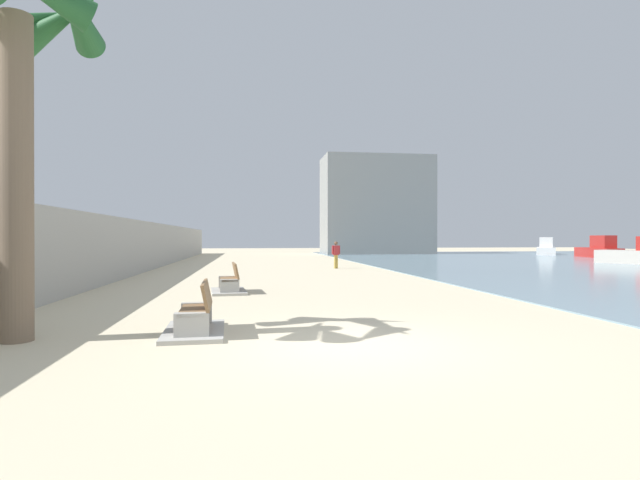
# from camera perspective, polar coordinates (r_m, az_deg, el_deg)

# --- Properties ---
(ground_plane) EXTENTS (120.00, 120.00, 0.00)m
(ground_plane) POSITION_cam_1_polar(r_m,az_deg,el_deg) (26.36, -4.47, -3.68)
(ground_plane) COLOR beige
(seawall) EXTENTS (0.80, 64.00, 2.69)m
(seawall) POSITION_cam_1_polar(r_m,az_deg,el_deg) (26.90, -20.63, -0.75)
(seawall) COLOR #ADAAA3
(seawall) RESTS_ON ground
(palm_tree) EXTENTS (3.02, 3.16, 6.98)m
(palm_tree) POSITION_cam_1_polar(r_m,az_deg,el_deg) (10.65, -31.35, 17.73)
(palm_tree) COLOR #7A6651
(palm_tree) RESTS_ON ground
(bench_near) EXTENTS (1.19, 2.14, 0.98)m
(bench_near) POSITION_cam_1_polar(r_m,az_deg,el_deg) (9.81, -14.07, -9.01)
(bench_near) COLOR #ADAAA3
(bench_near) RESTS_ON ground
(bench_far) EXTENTS (1.29, 2.19, 0.98)m
(bench_far) POSITION_cam_1_polar(r_m,az_deg,el_deg) (16.74, -10.36, -5.15)
(bench_far) COLOR #ADAAA3
(bench_far) RESTS_ON ground
(person_walking) EXTENTS (0.51, 0.26, 1.60)m
(person_walking) POSITION_cam_1_polar(r_m,az_deg,el_deg) (29.21, 1.84, -1.48)
(person_walking) COLOR gold
(person_walking) RESTS_ON ground
(boat_distant) EXTENTS (2.74, 6.35, 1.97)m
(boat_distant) POSITION_cam_1_polar(r_m,az_deg,el_deg) (50.79, 29.42, -0.97)
(boat_distant) COLOR red
(boat_distant) RESTS_ON water_bay
(boat_far_left) EXTENTS (4.66, 5.87, 1.82)m
(boat_far_left) POSITION_cam_1_polar(r_m,az_deg,el_deg) (58.09, 24.53, -0.86)
(boat_far_left) COLOR white
(boat_far_left) RESTS_ON water_bay
(harbor_building) EXTENTS (12.00, 6.00, 10.84)m
(harbor_building) POSITION_cam_1_polar(r_m,az_deg,el_deg) (56.17, 6.48, 3.95)
(harbor_building) COLOR gray
(harbor_building) RESTS_ON ground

